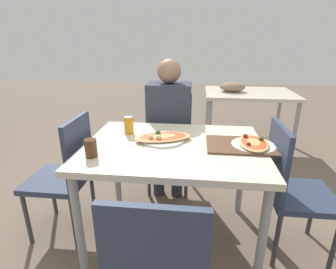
% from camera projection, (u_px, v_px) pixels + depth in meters
% --- Properties ---
extents(ground_plane, '(14.00, 14.00, 0.00)m').
position_uv_depth(ground_plane, '(173.00, 237.00, 1.94)').
color(ground_plane, '#6B5B4C').
extents(dining_table, '(1.14, 0.86, 0.74)m').
position_uv_depth(dining_table, '(174.00, 155.00, 1.71)').
color(dining_table, beige).
rests_on(dining_table, ground_plane).
extents(chair_far_seated, '(0.40, 0.40, 0.89)m').
position_uv_depth(chair_far_seated, '(170.00, 137.00, 2.49)').
color(chair_far_seated, '#2D3851').
rests_on(chair_far_seated, ground_plane).
extents(chair_side_left, '(0.40, 0.40, 0.89)m').
position_uv_depth(chair_side_left, '(66.00, 172.00, 1.85)').
color(chair_side_left, '#2D3851').
rests_on(chair_side_left, ground_plane).
extents(chair_side_right, '(0.40, 0.40, 0.89)m').
position_uv_depth(chair_side_right, '(292.00, 186.00, 1.67)').
color(chair_side_right, '#2D3851').
rests_on(chair_side_right, ground_plane).
extents(person_seated, '(0.37, 0.29, 1.22)m').
position_uv_depth(person_seated, '(169.00, 119.00, 2.30)').
color(person_seated, '#2D2D38').
rests_on(person_seated, ground_plane).
extents(pizza_main, '(0.42, 0.31, 0.06)m').
position_uv_depth(pizza_main, '(163.00, 138.00, 1.74)').
color(pizza_main, white).
rests_on(pizza_main, dining_table).
extents(soda_can, '(0.07, 0.07, 0.12)m').
position_uv_depth(soda_can, '(129.00, 125.00, 1.85)').
color(soda_can, orange).
rests_on(soda_can, dining_table).
extents(drink_glass, '(0.07, 0.07, 0.11)m').
position_uv_depth(drink_glass, '(91.00, 148.00, 1.49)').
color(drink_glass, '#4C2D19').
rests_on(drink_glass, dining_table).
extents(serving_tray, '(0.42, 0.30, 0.01)m').
position_uv_depth(serving_tray, '(241.00, 145.00, 1.66)').
color(serving_tray, brown).
rests_on(serving_tray, dining_table).
extents(pizza_second, '(0.27, 0.30, 0.06)m').
position_uv_depth(pizza_second, '(253.00, 144.00, 1.64)').
color(pizza_second, white).
rests_on(pizza_second, dining_table).
extents(background_table, '(1.10, 0.80, 0.86)m').
position_uv_depth(background_table, '(246.00, 96.00, 3.34)').
color(background_table, beige).
rests_on(background_table, ground_plane).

